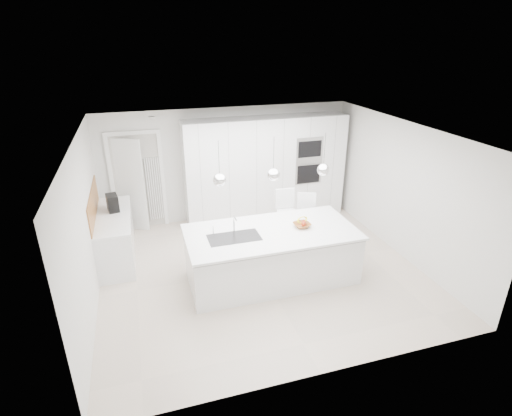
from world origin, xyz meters
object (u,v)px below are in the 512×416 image
object	(u,v)px
espresso_machine	(113,203)
bar_stool_right	(308,223)
bar_stool_left	(287,221)
fruit_bowl	(302,225)
island_base	(272,257)

from	to	relation	value
espresso_machine	bar_stool_right	xyz separation A→B (m)	(3.55, -0.89, -0.49)
bar_stool_left	espresso_machine	bearing A→B (deg)	169.98
fruit_bowl	espresso_machine	world-z (taller)	espresso_machine
island_base	bar_stool_right	xyz separation A→B (m)	(1.02, 0.80, 0.13)
island_base	espresso_machine	bearing A→B (deg)	146.30
espresso_machine	fruit_bowl	bearing A→B (deg)	-38.23
fruit_bowl	espresso_machine	bearing A→B (deg)	151.86
island_base	fruit_bowl	world-z (taller)	fruit_bowl
fruit_bowl	bar_stool_left	bearing A→B (deg)	84.83
fruit_bowl	bar_stool_right	world-z (taller)	bar_stool_right
fruit_bowl	bar_stool_right	size ratio (longest dim) A/B	0.25
bar_stool_left	bar_stool_right	world-z (taller)	bar_stool_left
espresso_machine	bar_stool_left	xyz separation A→B (m)	(3.16, -0.75, -0.46)
island_base	bar_stool_left	size ratio (longest dim) A/B	2.34
island_base	bar_stool_left	xyz separation A→B (m)	(0.63, 0.94, 0.17)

